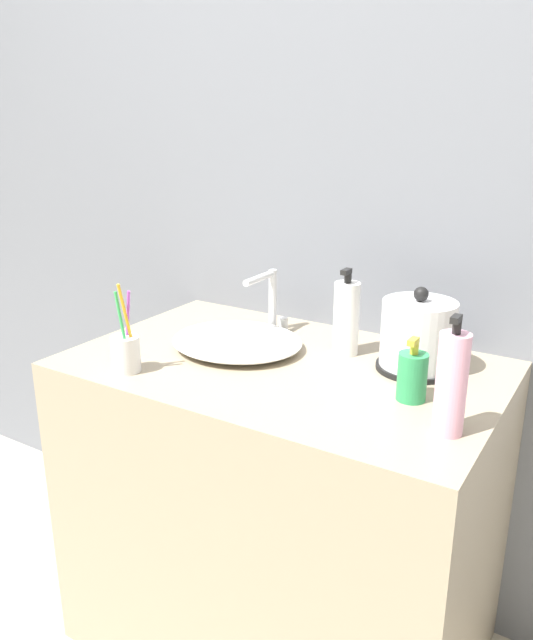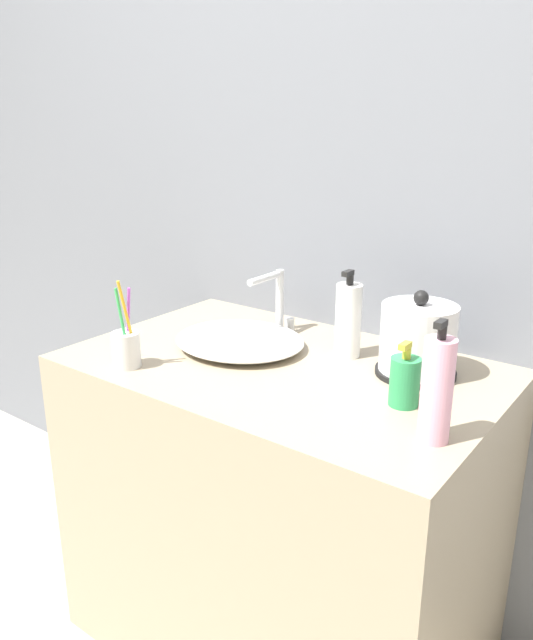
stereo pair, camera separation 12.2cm
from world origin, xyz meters
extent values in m
cube|color=slate|center=(0.00, 0.66, 1.30)|extent=(6.00, 0.04, 2.60)
cube|color=gray|center=(0.00, 0.32, 0.41)|extent=(1.02, 0.64, 0.82)
ellipsoid|color=white|center=(-0.15, 0.35, 0.84)|extent=(0.34, 0.30, 0.04)
cylinder|color=silver|center=(-0.15, 0.52, 0.90)|extent=(0.02, 0.02, 0.17)
cylinder|color=silver|center=(-0.15, 0.45, 0.98)|extent=(0.02, 0.13, 0.02)
cylinder|color=silver|center=(-0.11, 0.52, 0.84)|extent=(0.02, 0.02, 0.04)
cylinder|color=black|center=(0.28, 0.45, 0.82)|extent=(0.18, 0.18, 0.01)
cylinder|color=silver|center=(0.28, 0.45, 0.90)|extent=(0.17, 0.17, 0.17)
sphere|color=black|center=(0.28, 0.45, 1.00)|extent=(0.03, 0.03, 0.03)
cylinder|color=silver|center=(-0.28, 0.09, 0.86)|extent=(0.07, 0.07, 0.08)
cylinder|color=#B24CCC|center=(-0.28, 0.10, 0.93)|extent=(0.03, 0.01, 0.16)
cylinder|color=yellow|center=(-0.27, 0.09, 0.94)|extent=(0.01, 0.04, 0.18)
cylinder|color=green|center=(-0.28, 0.08, 0.93)|extent=(0.02, 0.02, 0.16)
cylinder|color=#2D9956|center=(0.33, 0.28, 0.87)|extent=(0.06, 0.06, 0.10)
cylinder|color=gold|center=(0.33, 0.28, 0.93)|extent=(0.02, 0.02, 0.02)
cube|color=gold|center=(0.33, 0.27, 0.95)|extent=(0.02, 0.03, 0.01)
cylinder|color=#EAA8C6|center=(0.44, 0.18, 0.91)|extent=(0.06, 0.06, 0.20)
cylinder|color=black|center=(0.44, 0.18, 1.02)|extent=(0.02, 0.02, 0.02)
cube|color=black|center=(0.44, 0.17, 1.04)|extent=(0.01, 0.03, 0.01)
cylinder|color=white|center=(0.10, 0.46, 0.91)|extent=(0.06, 0.06, 0.18)
cylinder|color=black|center=(0.10, 0.46, 1.01)|extent=(0.02, 0.02, 0.02)
cube|color=black|center=(0.10, 0.45, 1.03)|extent=(0.02, 0.03, 0.01)
camera|label=1|loc=(0.70, -0.88, 1.37)|focal=35.00mm
camera|label=2|loc=(0.80, -0.81, 1.37)|focal=35.00mm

